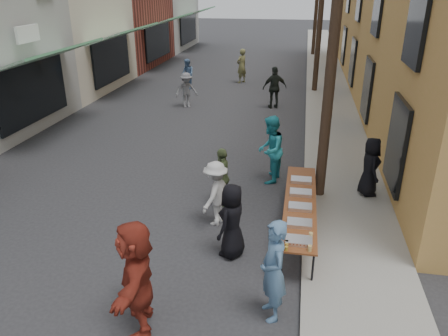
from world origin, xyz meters
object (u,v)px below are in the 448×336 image
(utility_pole_near, at_px, (336,19))
(guest_front_c, at_px, (270,150))
(server, at_px, (370,167))
(serving_table, at_px, (300,204))
(guest_front_a, at_px, (232,221))
(catering_tray_sausage, at_px, (299,241))

(utility_pole_near, distance_m, guest_front_c, 3.88)
(server, bearing_deg, serving_table, 129.83)
(utility_pole_near, bearing_deg, guest_front_a, -121.63)
(utility_pole_near, xyz_separation_m, serving_table, (-0.50, -1.85, -3.79))
(utility_pole_near, relative_size, guest_front_c, 4.69)
(utility_pole_near, xyz_separation_m, guest_front_a, (-1.85, -3.01, -3.70))
(server, bearing_deg, guest_front_a, 126.09)
(utility_pole_near, distance_m, guest_front_a, 5.12)
(serving_table, relative_size, guest_front_a, 2.50)
(utility_pole_near, distance_m, server, 3.83)
(utility_pole_near, distance_m, serving_table, 4.25)
(serving_table, height_order, catering_tray_sausage, catering_tray_sausage)
(serving_table, height_order, guest_front_c, guest_front_c)
(utility_pole_near, bearing_deg, server, 9.37)
(serving_table, relative_size, guest_front_c, 2.08)
(serving_table, distance_m, guest_front_a, 1.78)
(catering_tray_sausage, xyz_separation_m, guest_front_c, (-0.89, 4.26, 0.17))
(utility_pole_near, bearing_deg, serving_table, -105.10)
(catering_tray_sausage, bearing_deg, guest_front_c, 101.81)
(guest_front_a, relative_size, server, 1.03)
(utility_pole_near, bearing_deg, guest_front_c, 151.50)
(utility_pole_near, height_order, catering_tray_sausage, utility_pole_near)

